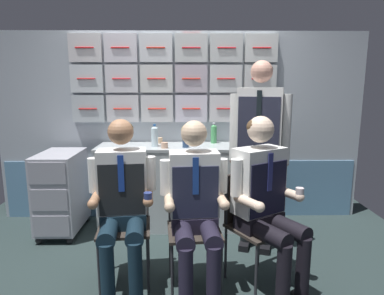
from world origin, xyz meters
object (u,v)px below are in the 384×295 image
(crew_member_center, at_px, (195,200))
(crew_member_standing, at_px, (259,138))
(crew_member_right, at_px, (266,195))
(service_trolley, at_px, (61,190))
(folding_chair_left, at_px, (125,213))
(folding_chair_center, at_px, (193,216))
(paper_cup_tan, at_px, (160,140))
(folding_chair_right, at_px, (251,214))
(water_bottle_tall, at_px, (214,134))
(crew_member_left, at_px, (122,197))

(crew_member_center, bearing_deg, crew_member_standing, 48.76)
(crew_member_standing, bearing_deg, crew_member_right, -96.74)
(service_trolley, bearing_deg, folding_chair_left, -45.46)
(folding_chair_center, distance_m, paper_cup_tan, 1.34)
(folding_chair_right, xyz_separation_m, paper_cup_tan, (-0.82, 1.20, 0.41))
(crew_member_center, height_order, water_bottle_tall, crew_member_center)
(paper_cup_tan, bearing_deg, water_bottle_tall, -0.17)
(service_trolley, distance_m, water_bottle_tall, 1.75)
(service_trolley, relative_size, water_bottle_tall, 3.74)
(service_trolley, height_order, crew_member_right, crew_member_right)
(folding_chair_left, xyz_separation_m, crew_member_right, (1.10, -0.18, 0.21))
(crew_member_right, bearing_deg, folding_chair_left, 170.88)
(folding_chair_left, bearing_deg, folding_chair_right, -2.31)
(folding_chair_center, relative_size, folding_chair_right, 1.00)
(service_trolley, height_order, crew_member_standing, crew_member_standing)
(crew_member_left, relative_size, crew_member_right, 0.98)
(crew_member_center, distance_m, water_bottle_tall, 1.44)
(folding_chair_center, relative_size, crew_member_right, 0.65)
(crew_member_left, distance_m, crew_member_standing, 1.36)
(folding_chair_right, bearing_deg, paper_cup_tan, 124.31)
(folding_chair_right, relative_size, water_bottle_tall, 3.73)
(crew_member_left, distance_m, crew_member_right, 1.08)
(crew_member_center, height_order, crew_member_right, crew_member_right)
(folding_chair_left, relative_size, folding_chair_right, 1.00)
(folding_chair_left, height_order, crew_member_right, crew_member_right)
(crew_member_right, bearing_deg, crew_member_center, -174.60)
(crew_member_center, height_order, paper_cup_tan, crew_member_center)
(crew_member_left, bearing_deg, paper_cup_tan, 82.37)
(water_bottle_tall, bearing_deg, crew_member_standing, -62.16)
(crew_member_right, height_order, water_bottle_tall, crew_member_right)
(folding_chair_left, xyz_separation_m, crew_member_left, (0.02, -0.16, 0.19))
(crew_member_right, xyz_separation_m, paper_cup_tan, (-0.90, 1.34, 0.20))
(water_bottle_tall, bearing_deg, folding_chair_right, -80.18)
(crew_member_standing, bearing_deg, water_bottle_tall, 117.84)
(folding_chair_left, bearing_deg, paper_cup_tan, 80.48)
(crew_member_left, xyz_separation_m, folding_chair_right, (1.00, 0.12, -0.19))
(folding_chair_right, relative_size, paper_cup_tan, 12.56)
(folding_chair_center, bearing_deg, folding_chair_right, 3.23)
(folding_chair_right, bearing_deg, crew_member_standing, 72.76)
(folding_chair_left, bearing_deg, crew_member_left, -83.58)
(service_trolley, xyz_separation_m, crew_member_left, (0.84, -0.99, 0.26))
(water_bottle_tall, bearing_deg, folding_chair_left, -124.86)
(service_trolley, relative_size, crew_member_center, 0.67)
(crew_member_center, relative_size, paper_cup_tan, 18.91)
(folding_chair_left, xyz_separation_m, crew_member_standing, (1.17, 0.47, 0.54))
(crew_member_left, bearing_deg, crew_member_center, -7.05)
(water_bottle_tall, relative_size, paper_cup_tan, 3.37)
(crew_member_left, bearing_deg, water_bottle_tall, 59.08)
(folding_chair_center, xyz_separation_m, paper_cup_tan, (-0.36, 1.23, 0.41))
(folding_chair_left, relative_size, crew_member_standing, 0.49)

